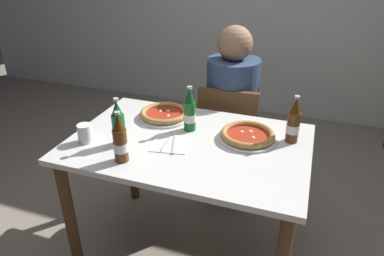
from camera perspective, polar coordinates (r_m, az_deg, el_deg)
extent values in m
plane|color=gray|center=(2.26, -0.44, -18.92)|extent=(8.00, 8.00, 0.00)
cube|color=silver|center=(1.80, -0.53, -2.53)|extent=(1.20, 0.80, 0.03)
cylinder|color=brown|center=(2.01, -19.10, -13.75)|extent=(0.06, 0.06, 0.72)
cylinder|color=brown|center=(2.46, -9.71, -4.27)|extent=(0.06, 0.06, 0.72)
cylinder|color=brown|center=(2.21, 16.11, -9.04)|extent=(0.06, 0.06, 0.72)
cube|color=brown|center=(2.50, 6.21, -1.50)|extent=(0.43, 0.43, 0.04)
cube|color=brown|center=(2.25, 5.70, 1.28)|extent=(0.38, 0.06, 0.40)
cylinder|color=brown|center=(2.75, 10.09, -4.41)|extent=(0.04, 0.04, 0.41)
cylinder|color=brown|center=(2.79, 3.14, -3.49)|extent=(0.04, 0.04, 0.41)
cylinder|color=brown|center=(2.46, 9.19, -8.44)|extent=(0.04, 0.04, 0.41)
cylinder|color=brown|center=(2.51, 1.42, -7.33)|extent=(0.04, 0.04, 0.41)
cube|color=#2D3342|center=(2.59, 5.88, -5.68)|extent=(0.32, 0.28, 0.45)
cylinder|color=#33476B|center=(2.36, 6.45, 4.56)|extent=(0.34, 0.34, 0.55)
sphere|color=#9E7556|center=(2.24, 6.96, 13.41)|extent=(0.22, 0.22, 0.22)
cylinder|color=white|center=(1.83, 8.95, -1.58)|extent=(0.30, 0.30, 0.01)
cylinder|color=#AD2D19|center=(1.83, 8.97, -1.28)|extent=(0.21, 0.21, 0.01)
torus|color=#B78447|center=(1.82, 9.00, -0.98)|extent=(0.28, 0.28, 0.03)
sphere|color=silver|center=(1.85, 8.00, -0.73)|extent=(0.02, 0.02, 0.02)
sphere|color=silver|center=(1.81, 9.81, -1.67)|extent=(0.02, 0.02, 0.02)
sphere|color=silver|center=(1.86, 9.42, -0.68)|extent=(0.02, 0.02, 0.02)
cylinder|color=white|center=(2.04, -4.49, 1.88)|extent=(0.30, 0.30, 0.01)
cylinder|color=#AD2D19|center=(2.04, -4.50, 2.16)|extent=(0.21, 0.21, 0.01)
torus|color=#B78447|center=(2.03, -4.51, 2.44)|extent=(0.28, 0.28, 0.03)
sphere|color=silver|center=(2.07, -5.17, 2.60)|extent=(0.02, 0.02, 0.02)
sphere|color=silver|center=(2.01, -3.91, 1.85)|extent=(0.02, 0.02, 0.02)
sphere|color=silver|center=(2.07, -3.87, 2.64)|extent=(0.02, 0.02, 0.02)
cylinder|color=#512D0F|center=(1.83, 16.00, 0.15)|extent=(0.06, 0.06, 0.16)
cone|color=#512D0F|center=(1.78, 16.48, 3.52)|extent=(0.05, 0.05, 0.07)
cylinder|color=#B7B7BC|center=(1.76, 16.66, 4.82)|extent=(0.03, 0.03, 0.01)
cylinder|color=white|center=(1.83, 15.97, -0.07)|extent=(0.07, 0.07, 0.04)
cylinder|color=#512D0F|center=(1.63, -11.47, -2.75)|extent=(0.06, 0.06, 0.16)
cone|color=#512D0F|center=(1.57, -11.86, 0.96)|extent=(0.05, 0.05, 0.07)
cylinder|color=#B7B7BC|center=(1.56, -12.01, 2.39)|extent=(0.03, 0.03, 0.01)
cylinder|color=white|center=(1.63, -11.44, -2.99)|extent=(0.07, 0.07, 0.04)
cylinder|color=#14591E|center=(1.87, -0.37, 1.94)|extent=(0.06, 0.06, 0.16)
cone|color=#14591E|center=(1.82, -0.38, 5.28)|extent=(0.05, 0.05, 0.07)
cylinder|color=#B7B7BC|center=(1.81, -0.38, 6.56)|extent=(0.03, 0.03, 0.01)
cylinder|color=white|center=(1.87, -0.36, 1.72)|extent=(0.07, 0.07, 0.04)
cylinder|color=#196B2D|center=(1.77, -11.72, -0.27)|extent=(0.06, 0.06, 0.16)
cone|color=#196B2D|center=(1.72, -12.08, 3.21)|extent=(0.05, 0.05, 0.07)
cylinder|color=#B7B7BC|center=(1.70, -12.22, 4.55)|extent=(0.03, 0.03, 0.01)
cylinder|color=white|center=(1.77, -11.69, -0.50)|extent=(0.07, 0.07, 0.04)
cube|color=white|center=(1.77, -3.50, -2.55)|extent=(0.21, 0.21, 0.00)
cube|color=silver|center=(1.76, -2.90, -2.53)|extent=(0.07, 0.18, 0.00)
cube|color=silver|center=(1.77, -4.10, -2.31)|extent=(0.02, 0.17, 0.00)
cylinder|color=white|center=(1.84, -16.91, -0.84)|extent=(0.07, 0.07, 0.09)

